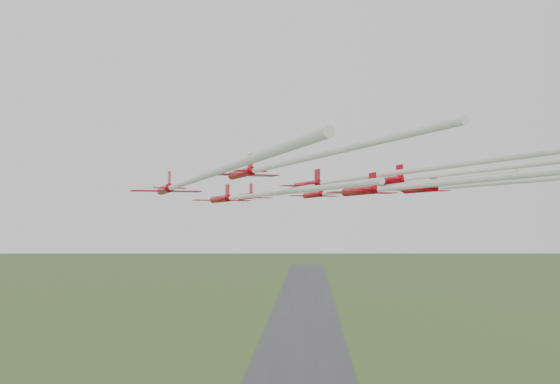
{
  "coord_description": "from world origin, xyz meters",
  "views": [
    {
      "loc": [
        3.55,
        -104.21,
        52.8
      ],
      "look_at": [
        -1.39,
        -2.5,
        57.46
      ],
      "focal_mm": 40.0,
      "sensor_mm": 36.0,
      "label": 1
    }
  ],
  "objects_px": {
    "jet_row2_left": "(247,196)",
    "jet_row3_right": "(475,185)",
    "jet_row3_left": "(185,183)",
    "jet_row4_right": "(445,174)",
    "jet_row3_mid": "(365,177)",
    "jet_lead": "(257,195)",
    "jet_row2_right": "(348,191)",
    "jet_trail_solo": "(430,184)",
    "jet_row4_left": "(272,166)"
  },
  "relations": [
    {
      "from": "jet_row3_right",
      "to": "jet_trail_solo",
      "type": "height_order",
      "value": "jet_row3_right"
    },
    {
      "from": "jet_row3_right",
      "to": "jet_trail_solo",
      "type": "relative_size",
      "value": 1.05
    },
    {
      "from": "jet_row2_left",
      "to": "jet_row3_right",
      "type": "relative_size",
      "value": 0.99
    },
    {
      "from": "jet_row3_left",
      "to": "jet_row4_right",
      "type": "relative_size",
      "value": 1.23
    },
    {
      "from": "jet_row4_left",
      "to": "jet_row4_right",
      "type": "bearing_deg",
      "value": -3.75
    },
    {
      "from": "jet_lead",
      "to": "jet_row3_left",
      "type": "distance_m",
      "value": 42.47
    },
    {
      "from": "jet_row2_right",
      "to": "jet_trail_solo",
      "type": "relative_size",
      "value": 1.11
    },
    {
      "from": "jet_row2_left",
      "to": "jet_lead",
      "type": "bearing_deg",
      "value": 65.9
    },
    {
      "from": "jet_row2_left",
      "to": "jet_row2_right",
      "type": "height_order",
      "value": "jet_row2_right"
    },
    {
      "from": "jet_row4_right",
      "to": "jet_row3_right",
      "type": "bearing_deg",
      "value": 42.75
    },
    {
      "from": "jet_row3_mid",
      "to": "jet_trail_solo",
      "type": "bearing_deg",
      "value": -100.81
    },
    {
      "from": "jet_row3_left",
      "to": "jet_row2_right",
      "type": "bearing_deg",
      "value": 33.02
    },
    {
      "from": "jet_row3_mid",
      "to": "jet_row4_right",
      "type": "bearing_deg",
      "value": -44.18
    },
    {
      "from": "jet_row2_left",
      "to": "jet_row4_left",
      "type": "xyz_separation_m",
      "value": [
        5.44,
        -26.13,
        2.21
      ]
    },
    {
      "from": "jet_row3_left",
      "to": "jet_row3_mid",
      "type": "bearing_deg",
      "value": -0.96
    },
    {
      "from": "jet_row3_right",
      "to": "jet_trail_solo",
      "type": "distance_m",
      "value": 36.67
    },
    {
      "from": "jet_row2_right",
      "to": "jet_row3_mid",
      "type": "distance_m",
      "value": 19.95
    },
    {
      "from": "jet_row2_right",
      "to": "jet_trail_solo",
      "type": "xyz_separation_m",
      "value": [
        5.04,
        -39.73,
        -1.28
      ]
    },
    {
      "from": "jet_row2_right",
      "to": "jet_row3_mid",
      "type": "xyz_separation_m",
      "value": [
        0.81,
        -19.92,
        0.78
      ]
    },
    {
      "from": "jet_row3_left",
      "to": "jet_row3_right",
      "type": "xyz_separation_m",
      "value": [
        38.25,
        21.91,
        0.92
      ]
    },
    {
      "from": "jet_row2_right",
      "to": "jet_row4_left",
      "type": "xyz_separation_m",
      "value": [
        -10.05,
        -30.49,
        1.26
      ]
    },
    {
      "from": "jet_row3_mid",
      "to": "jet_row3_right",
      "type": "relative_size",
      "value": 1.14
    },
    {
      "from": "jet_lead",
      "to": "jet_row3_mid",
      "type": "xyz_separation_m",
      "value": [
        16.41,
        -34.72,
        0.76
      ]
    },
    {
      "from": "jet_lead",
      "to": "jet_row4_right",
      "type": "bearing_deg",
      "value": -76.3
    },
    {
      "from": "jet_lead",
      "to": "jet_row3_mid",
      "type": "distance_m",
      "value": 38.41
    },
    {
      "from": "jet_lead",
      "to": "jet_row2_right",
      "type": "distance_m",
      "value": 21.5
    },
    {
      "from": "jet_lead",
      "to": "jet_row3_left",
      "type": "xyz_separation_m",
      "value": [
        -4.59,
        -42.22,
        -0.34
      ]
    },
    {
      "from": "jet_row4_left",
      "to": "jet_row3_mid",
      "type": "bearing_deg",
      "value": 21.04
    },
    {
      "from": "jet_row2_right",
      "to": "jet_trail_solo",
      "type": "bearing_deg",
      "value": -102.7
    },
    {
      "from": "jet_lead",
      "to": "jet_row4_left",
      "type": "distance_m",
      "value": 45.65
    },
    {
      "from": "jet_row3_right",
      "to": "jet_row3_left",
      "type": "bearing_deg",
      "value": -173.33
    },
    {
      "from": "jet_trail_solo",
      "to": "jet_lead",
      "type": "bearing_deg",
      "value": 89.09
    },
    {
      "from": "jet_row2_right",
      "to": "jet_row3_mid",
      "type": "bearing_deg",
      "value": -107.58
    },
    {
      "from": "jet_row3_right",
      "to": "jet_row4_right",
      "type": "xyz_separation_m",
      "value": [
        -8.19,
        -17.95,
        0.23
      ]
    },
    {
      "from": "jet_row2_left",
      "to": "jet_row3_right",
      "type": "xyz_separation_m",
      "value": [
        33.54,
        -1.14,
        1.55
      ]
    },
    {
      "from": "jet_lead",
      "to": "jet_row4_left",
      "type": "bearing_deg",
      "value": -102.97
    },
    {
      "from": "jet_row2_left",
      "to": "jet_row2_right",
      "type": "xyz_separation_m",
      "value": [
        15.48,
        4.37,
        0.95
      ]
    },
    {
      "from": "jet_row2_left",
      "to": "jet_row3_mid",
      "type": "height_order",
      "value": "jet_row3_mid"
    },
    {
      "from": "jet_row3_right",
      "to": "jet_row4_right",
      "type": "height_order",
      "value": "jet_row3_right"
    },
    {
      "from": "jet_row4_left",
      "to": "jet_row4_right",
      "type": "height_order",
      "value": "jet_row4_left"
    },
    {
      "from": "jet_row3_left",
      "to": "jet_row4_right",
      "type": "bearing_deg",
      "value": -13.11
    },
    {
      "from": "jet_row2_left",
      "to": "jet_row4_right",
      "type": "distance_m",
      "value": 31.79
    },
    {
      "from": "jet_row4_left",
      "to": "jet_row4_right",
      "type": "relative_size",
      "value": 0.92
    },
    {
      "from": "jet_row3_mid",
      "to": "jet_row4_right",
      "type": "relative_size",
      "value": 1.24
    },
    {
      "from": "jet_row3_right",
      "to": "jet_trail_solo",
      "type": "bearing_deg",
      "value": -133.98
    },
    {
      "from": "jet_row3_mid",
      "to": "jet_row3_left",
      "type": "bearing_deg",
      "value": 176.81
    },
    {
      "from": "jet_row2_left",
      "to": "jet_row3_mid",
      "type": "distance_m",
      "value": 22.59
    },
    {
      "from": "jet_row4_left",
      "to": "jet_row2_right",
      "type": "bearing_deg",
      "value": 48.56
    },
    {
      "from": "jet_row2_left",
      "to": "jet_row3_left",
      "type": "bearing_deg",
      "value": -125.96
    },
    {
      "from": "jet_row2_right",
      "to": "jet_row3_right",
      "type": "relative_size",
      "value": 1.06
    }
  ]
}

